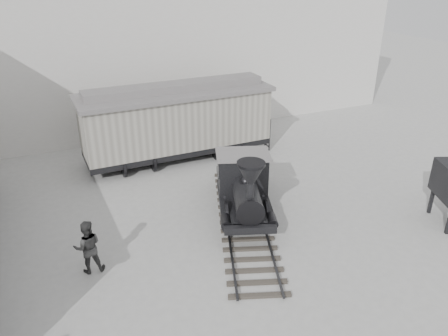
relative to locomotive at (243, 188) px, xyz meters
name	(u,v)px	position (x,y,z in m)	size (l,w,h in m)	color
ground	(254,275)	(-1.38, -3.69, -1.18)	(90.00, 90.00, 0.00)	#9E9E9B
north_wall	(134,38)	(-1.38, 11.30, 4.37)	(34.00, 2.51, 11.00)	silver
locomotive	(243,188)	(0.00, 0.00, 0.00)	(4.97, 9.20, 3.21)	#3F3932
boxcar	(177,120)	(-0.58, 6.56, 0.92)	(9.86, 3.23, 4.02)	black
visitor_b	(88,247)	(-6.28, -1.24, -0.24)	(0.92, 0.72, 1.90)	#333333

